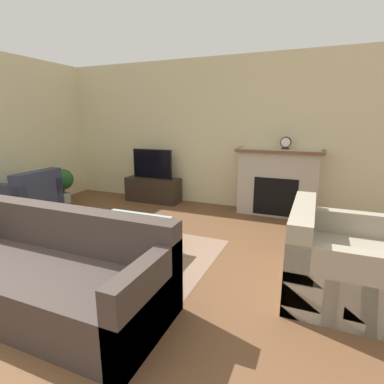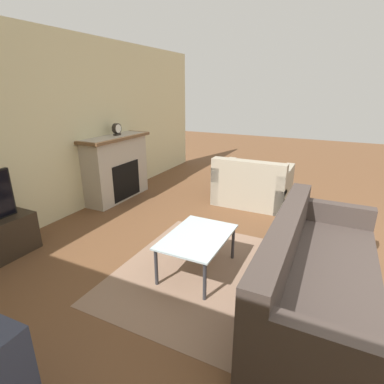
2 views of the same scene
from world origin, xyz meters
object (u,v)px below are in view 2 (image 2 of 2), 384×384
object	(u,v)px
coffee_table	(197,239)
mantel_clock	(117,129)
couch_loveseat	(252,187)
couch_sectional	(315,278)

from	to	relation	value
coffee_table	mantel_clock	bearing A→B (deg)	55.67
couch_loveseat	mantel_clock	world-z (taller)	mantel_clock
couch_loveseat	mantel_clock	size ratio (longest dim) A/B	5.89
couch_loveseat	coffee_table	distance (m)	2.31
couch_sectional	mantel_clock	bearing A→B (deg)	65.28
couch_loveseat	mantel_clock	xyz separation A→B (m)	(-0.75, 2.25, 0.95)
couch_loveseat	mantel_clock	distance (m)	2.56
couch_sectional	mantel_clock	distance (m)	3.94
couch_sectional	couch_loveseat	xyz separation A→B (m)	(2.35, 1.22, 0.00)
couch_loveseat	coffee_table	world-z (taller)	couch_loveseat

